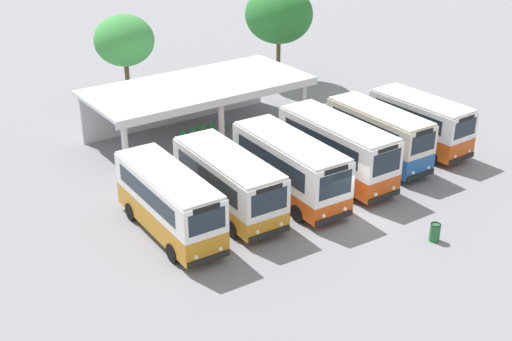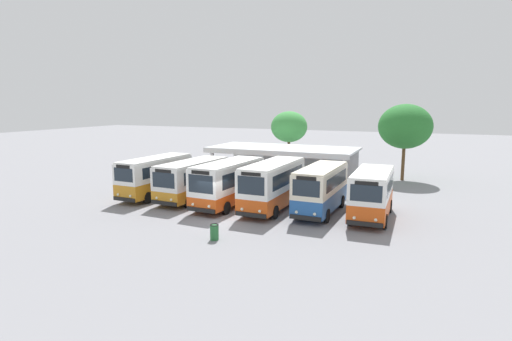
% 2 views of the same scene
% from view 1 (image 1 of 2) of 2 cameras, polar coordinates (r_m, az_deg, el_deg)
% --- Properties ---
extents(ground_plane, '(180.00, 180.00, 0.00)m').
position_cam_1_polar(ground_plane, '(33.78, 7.55, -4.11)').
color(ground_plane, gray).
extents(city_bus_nearest_orange, '(2.44, 7.43, 3.20)m').
position_cam_1_polar(city_bus_nearest_orange, '(31.72, -7.32, -2.51)').
color(city_bus_nearest_orange, black).
rests_on(city_bus_nearest_orange, ground).
extents(city_bus_second_in_row, '(2.68, 7.46, 3.08)m').
position_cam_1_polar(city_bus_second_in_row, '(33.43, -2.33, -0.90)').
color(city_bus_second_in_row, black).
rests_on(city_bus_second_in_row, ground).
extents(city_bus_middle_cream, '(2.68, 7.65, 3.29)m').
position_cam_1_polar(city_bus_middle_cream, '(34.80, 2.85, 0.39)').
color(city_bus_middle_cream, black).
rests_on(city_bus_middle_cream, ground).
extents(city_bus_fourth_amber, '(2.44, 7.70, 3.40)m').
position_cam_1_polar(city_bus_fourth_amber, '(37.00, 6.80, 1.89)').
color(city_bus_fourth_amber, black).
rests_on(city_bus_fourth_amber, ground).
extents(city_bus_fifth_blue, '(2.35, 6.96, 3.25)m').
position_cam_1_polar(city_bus_fifth_blue, '(39.45, 10.24, 3.06)').
color(city_bus_fifth_blue, black).
rests_on(city_bus_fifth_blue, ground).
extents(city_bus_far_end_green, '(2.50, 6.58, 3.20)m').
position_cam_1_polar(city_bus_far_end_green, '(41.81, 13.62, 4.00)').
color(city_bus_far_end_green, black).
rests_on(city_bus_far_end_green, ground).
extents(terminal_canopy, '(13.87, 6.36, 3.40)m').
position_cam_1_polar(terminal_canopy, '(43.22, -5.33, 6.63)').
color(terminal_canopy, silver).
rests_on(terminal_canopy, ground).
extents(waiting_chair_end_by_column, '(0.46, 0.46, 0.86)m').
position_cam_1_polar(waiting_chair_end_by_column, '(42.18, -6.12, 2.95)').
color(waiting_chair_end_by_column, slate).
rests_on(waiting_chair_end_by_column, ground).
extents(waiting_chair_second_from_end, '(0.46, 0.46, 0.86)m').
position_cam_1_polar(waiting_chair_second_from_end, '(42.48, -5.27, 3.16)').
color(waiting_chair_second_from_end, slate).
rests_on(waiting_chair_second_from_end, ground).
extents(waiting_chair_middle_seat, '(0.46, 0.46, 0.86)m').
position_cam_1_polar(waiting_chair_middle_seat, '(42.84, -4.47, 3.38)').
color(waiting_chair_middle_seat, slate).
rests_on(waiting_chair_middle_seat, ground).
extents(waiting_chair_fourth_seat, '(0.46, 0.46, 0.86)m').
position_cam_1_polar(waiting_chair_fourth_seat, '(43.18, -3.66, 3.59)').
color(waiting_chair_fourth_seat, slate).
rests_on(waiting_chair_fourth_seat, ground).
extents(waiting_chair_fifth_seat, '(0.46, 0.46, 0.86)m').
position_cam_1_polar(waiting_chair_fifth_seat, '(43.45, -2.80, 3.75)').
color(waiting_chair_fifth_seat, slate).
rests_on(waiting_chair_fifth_seat, ground).
extents(roadside_tree_behind_canopy, '(4.03, 4.03, 6.68)m').
position_cam_1_polar(roadside_tree_behind_canopy, '(46.99, -11.01, 10.66)').
color(roadside_tree_behind_canopy, brown).
rests_on(roadside_tree_behind_canopy, ground).
extents(roadside_tree_east_of_canopy, '(5.11, 5.11, 7.50)m').
position_cam_1_polar(roadside_tree_east_of_canopy, '(52.21, 1.94, 12.96)').
color(roadside_tree_east_of_canopy, brown).
rests_on(roadside_tree_east_of_canopy, ground).
extents(litter_bin_apron, '(0.49, 0.49, 0.90)m').
position_cam_1_polar(litter_bin_apron, '(32.60, 14.80, -5.03)').
color(litter_bin_apron, '#266633').
rests_on(litter_bin_apron, ground).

